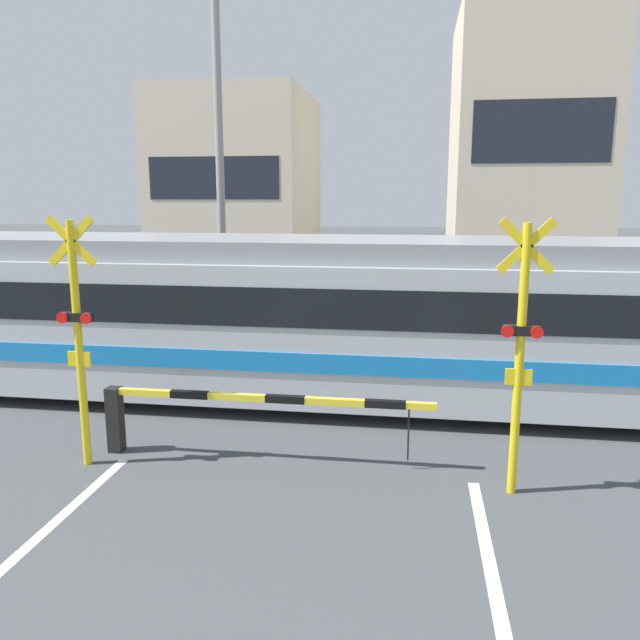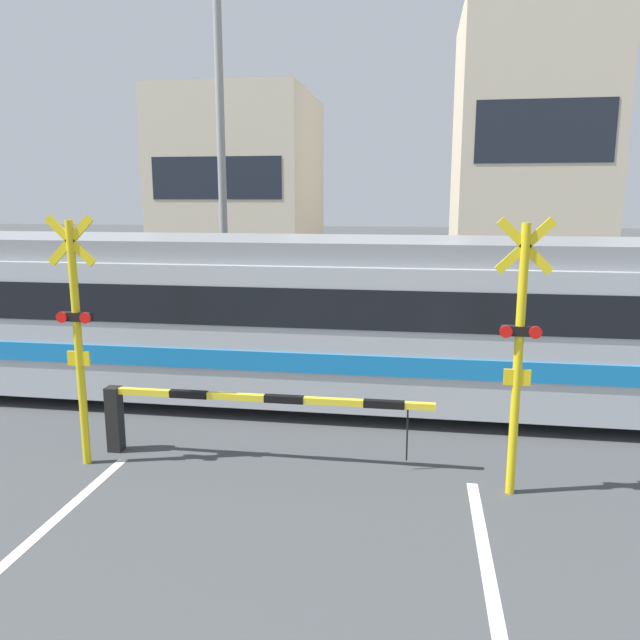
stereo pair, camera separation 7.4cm
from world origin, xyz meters
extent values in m
cube|color=#6B6051|center=(0.00, 10.74, 0.04)|extent=(50.00, 0.10, 0.08)
cube|color=#6B6051|center=(0.00, 12.17, 0.04)|extent=(50.00, 0.10, 0.08)
cube|color=#B7BCC1|center=(-3.47, 11.45, 1.42)|extent=(21.24, 2.88, 2.38)
cube|color=gray|center=(-3.47, 11.45, 2.79)|extent=(21.02, 2.54, 0.36)
cube|color=#197AC6|center=(-3.47, 11.45, 1.06)|extent=(21.26, 2.94, 0.32)
cube|color=black|center=(-3.47, 11.45, 1.95)|extent=(20.39, 2.93, 0.64)
cylinder|color=black|center=(3.12, 10.74, 0.38)|extent=(0.76, 0.12, 0.76)
cylinder|color=black|center=(3.12, 12.17, 0.38)|extent=(0.76, 0.12, 0.76)
cube|color=black|center=(-2.68, 8.56, 0.49)|extent=(0.20, 0.20, 0.98)
cube|color=yellow|center=(-0.37, 8.56, 0.93)|extent=(4.63, 0.09, 0.09)
cube|color=black|center=(-1.53, 8.56, 0.93)|extent=(0.56, 0.10, 0.10)
cube|color=black|center=(-0.14, 8.56, 0.93)|extent=(0.56, 0.10, 0.10)
cube|color=black|center=(1.25, 8.56, 0.93)|extent=(0.56, 0.10, 0.10)
cylinder|color=black|center=(1.57, 8.56, 0.51)|extent=(0.02, 0.02, 0.74)
cube|color=black|center=(2.68, 14.49, 0.49)|extent=(0.20, 0.20, 0.98)
cube|color=yellow|center=(0.37, 14.49, 0.93)|extent=(4.63, 0.09, 0.09)
cube|color=black|center=(1.53, 14.49, 0.93)|extent=(0.56, 0.10, 0.10)
cube|color=black|center=(0.14, 14.49, 0.93)|extent=(0.56, 0.10, 0.10)
cube|color=black|center=(-1.25, 14.49, 0.93)|extent=(0.56, 0.10, 0.10)
cylinder|color=black|center=(-1.57, 14.49, 0.51)|extent=(0.02, 0.02, 0.74)
cylinder|color=yellow|center=(-2.88, 8.08, 1.70)|extent=(0.11, 0.11, 3.39)
cube|color=yellow|center=(-2.88, 8.08, 3.12)|extent=(0.68, 0.04, 0.68)
cube|color=yellow|center=(-2.88, 8.08, 3.12)|extent=(0.68, 0.04, 0.68)
cube|color=black|center=(-2.88, 8.08, 2.10)|extent=(0.44, 0.12, 0.12)
cylinder|color=red|center=(-3.05, 8.00, 2.10)|extent=(0.15, 0.03, 0.15)
cylinder|color=red|center=(-2.71, 8.00, 2.10)|extent=(0.15, 0.03, 0.15)
cube|color=yellow|center=(-2.88, 8.06, 1.53)|extent=(0.32, 0.03, 0.20)
cylinder|color=yellow|center=(2.88, 8.08, 1.70)|extent=(0.11, 0.11, 3.39)
cube|color=yellow|center=(2.88, 8.08, 3.12)|extent=(0.68, 0.04, 0.68)
cube|color=yellow|center=(2.88, 8.08, 3.12)|extent=(0.68, 0.04, 0.68)
cube|color=black|center=(2.88, 8.08, 2.10)|extent=(0.44, 0.12, 0.12)
cylinder|color=red|center=(2.71, 8.00, 2.10)|extent=(0.15, 0.03, 0.15)
cylinder|color=red|center=(3.05, 8.00, 2.10)|extent=(0.15, 0.03, 0.15)
cube|color=yellow|center=(2.88, 8.06, 1.53)|extent=(0.32, 0.03, 0.20)
cylinder|color=#33384C|center=(-0.38, 16.75, 0.39)|extent=(0.13, 0.13, 0.79)
cylinder|color=#33384C|center=(-0.24, 16.75, 0.39)|extent=(0.13, 0.13, 0.79)
cube|color=#B7B7BC|center=(-0.31, 16.75, 1.10)|extent=(0.38, 0.22, 0.62)
sphere|color=tan|center=(-0.31, 16.75, 1.52)|extent=(0.21, 0.21, 0.21)
cube|color=beige|center=(-6.08, 27.48, 4.00)|extent=(6.10, 7.16, 7.99)
cube|color=#1E232D|center=(-6.08, 23.89, 4.40)|extent=(5.12, 0.03, 1.60)
cube|color=beige|center=(5.85, 27.48, 5.40)|extent=(5.62, 7.16, 10.79)
cube|color=#1E232D|center=(5.85, 23.89, 5.94)|extent=(4.72, 0.03, 2.16)
cylinder|color=gray|center=(-3.63, 16.99, 4.47)|extent=(0.22, 0.22, 8.93)
camera|label=1|loc=(1.58, 0.44, 3.69)|focal=35.00mm
camera|label=2|loc=(1.65, 0.45, 3.69)|focal=35.00mm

